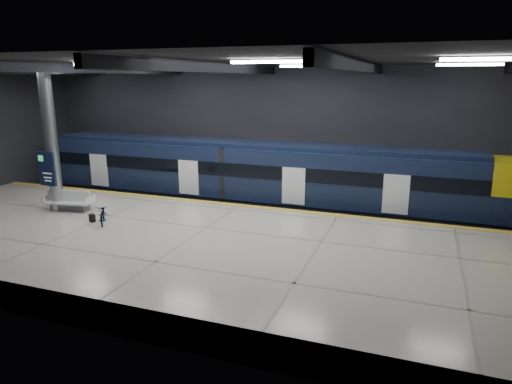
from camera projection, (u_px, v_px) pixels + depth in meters
The scene contains 10 objects.
ground at pixel (217, 244), 20.73m from camera, with size 30.00×30.00×0.00m, color black.
room_shell at pixel (214, 117), 19.35m from camera, with size 30.10×16.10×8.05m.
platform at pixel (190, 252), 18.32m from camera, with size 30.00×11.00×1.10m, color #BFB3A2.
safety_strip at pixel (239, 205), 22.97m from camera, with size 30.00×0.40×0.01m, color gold.
rails at pixel (258, 210), 25.73m from camera, with size 30.00×1.52×0.16m.
train at pixel (279, 178), 24.83m from camera, with size 29.40×2.84×3.79m.
bench at pixel (70, 203), 22.04m from camera, with size 2.40×1.32×1.00m.
bicycle at pixel (103, 214), 20.03m from camera, with size 0.58×1.67×0.88m, color #99999E.
pannier_bag at pixel (92, 218), 20.29m from camera, with size 0.30×0.18×0.35m, color black.
info_column at pixel (50, 141), 21.38m from camera, with size 0.90×0.78×6.90m.
Camera 1 is at (8.38, -17.74, 7.32)m, focal length 32.00 mm.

